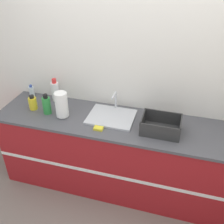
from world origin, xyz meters
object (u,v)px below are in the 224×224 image
at_px(sink, 111,116).
at_px(bottle_green, 47,105).
at_px(bottle_white_spray, 55,91).
at_px(dish_rack, 161,127).
at_px(bottle_clear, 32,91).
at_px(bottle_yellow, 33,103).
at_px(paper_towel_roll, 62,105).

bearing_deg(sink, bottle_green, -170.93).
bearing_deg(bottle_white_spray, dish_rack, -12.57).
distance_m(bottle_clear, bottle_yellow, 0.30).
bearing_deg(paper_towel_roll, bottle_white_spray, 126.59).
height_order(sink, bottle_green, bottle_green).
bearing_deg(sink, bottle_clear, 170.22).
xyz_separation_m(paper_towel_roll, bottle_yellow, (-0.37, 0.05, -0.07)).
bearing_deg(bottle_clear, bottle_yellow, -56.79).
bearing_deg(bottle_green, bottle_white_spray, 97.62).
bearing_deg(dish_rack, sink, 168.92).
bearing_deg(bottle_clear, bottle_white_spray, -0.77).
distance_m(paper_towel_roll, bottle_white_spray, 0.37).
distance_m(sink, bottle_white_spray, 0.74).
height_order(paper_towel_roll, bottle_white_spray, paper_towel_roll).
height_order(paper_towel_roll, dish_rack, paper_towel_roll).
xyz_separation_m(paper_towel_roll, bottle_clear, (-0.54, 0.30, -0.08)).
height_order(paper_towel_roll, bottle_yellow, paper_towel_roll).
bearing_deg(bottle_clear, paper_towel_roll, -29.33).
relative_size(sink, bottle_yellow, 2.87).
bearing_deg(bottle_white_spray, bottle_yellow, -121.71).
relative_size(dish_rack, bottle_yellow, 2.24).
height_order(sink, paper_towel_roll, paper_towel_roll).
relative_size(dish_rack, bottle_white_spray, 1.39).
height_order(dish_rack, bottle_clear, dish_rack).
relative_size(paper_towel_roll, bottle_green, 1.24).
bearing_deg(dish_rack, bottle_clear, 169.78).
bearing_deg(bottle_yellow, bottle_white_spray, 58.29).
distance_m(dish_rack, bottle_clear, 1.57).
bearing_deg(paper_towel_roll, bottle_yellow, 172.20).
bearing_deg(paper_towel_roll, bottle_green, 175.21).
relative_size(bottle_white_spray, bottle_yellow, 1.62).
bearing_deg(bottle_green, bottle_clear, 141.03).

